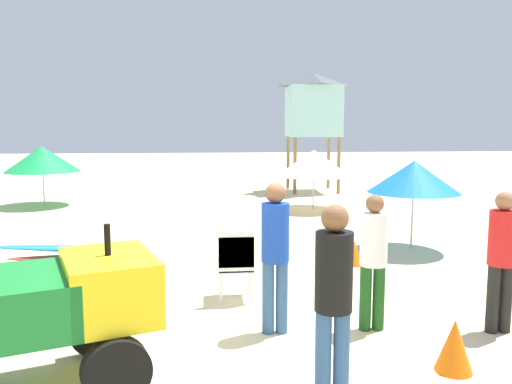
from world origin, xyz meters
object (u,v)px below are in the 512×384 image
object	(u,v)px
stacked_plastic_chairs	(236,258)
lifeguard_near_left	(334,292)
beach_umbrella_far	(414,177)
utility_cart	(17,310)
lifeguard_near_center	(373,253)
beach_umbrella_left	(42,159)
surfboard_pile	(74,258)
traffic_cone_far	(353,251)
lifeguard_tower	(313,105)
traffic_cone_near	(454,346)
lifeguard_far_right	(275,247)
beach_umbrella_mid	(314,163)
lifeguard_near_right	(502,252)

from	to	relation	value
stacked_plastic_chairs	lifeguard_near_left	size ratio (longest dim) A/B	0.58
stacked_plastic_chairs	beach_umbrella_far	world-z (taller)	beach_umbrella_far
utility_cart	beach_umbrella_far	world-z (taller)	beach_umbrella_far
lifeguard_near_center	beach_umbrella_left	bearing A→B (deg)	123.86
lifeguard_near_center	beach_umbrella_left	size ratio (longest dim) A/B	0.74
surfboard_pile	traffic_cone_far	world-z (taller)	traffic_cone_far
utility_cart	beach_umbrella_left	world-z (taller)	beach_umbrella_left
utility_cart	lifeguard_tower	world-z (taller)	lifeguard_tower
lifeguard_near_left	beach_umbrella_far	world-z (taller)	lifeguard_near_left
surfboard_pile	lifeguard_tower	xyz separation A→B (m)	(6.00, 10.13, 2.88)
surfboard_pile	traffic_cone_near	bearing A→B (deg)	-39.92
utility_cart	lifeguard_near_left	size ratio (longest dim) A/B	1.58
stacked_plastic_chairs	traffic_cone_far	size ratio (longest dim) A/B	2.04
lifeguard_near_center	lifeguard_near_left	bearing A→B (deg)	-118.42
lifeguard_far_right	traffic_cone_near	bearing A→B (deg)	-34.17
lifeguard_near_center	traffic_cone_near	xyz separation A→B (m)	(0.48, -1.10, -0.66)
beach_umbrella_mid	traffic_cone_far	size ratio (longest dim) A/B	4.25
lifeguard_tower	traffic_cone_far	xyz separation A→B (m)	(-1.32, -10.04, -2.88)
utility_cart	traffic_cone_far	world-z (taller)	utility_cart
surfboard_pile	lifeguard_near_right	xyz separation A→B (m)	(5.57, -2.95, 0.71)
lifeguard_near_left	surfboard_pile	bearing A→B (deg)	126.66
lifeguard_far_right	traffic_cone_near	size ratio (longest dim) A/B	3.35
beach_umbrella_far	traffic_cone_near	size ratio (longest dim) A/B	3.32
utility_cart	lifeguard_near_left	bearing A→B (deg)	-9.35
lifeguard_near_right	beach_umbrella_left	world-z (taller)	beach_umbrella_left
beach_umbrella_far	traffic_cone_far	world-z (taller)	beach_umbrella_far
lifeguard_near_right	beach_umbrella_far	xyz separation A→B (m)	(0.55, 4.00, 0.47)
lifeguard_far_right	lifeguard_tower	distance (m)	13.38
lifeguard_near_left	beach_umbrella_left	distance (m)	13.24
utility_cart	traffic_cone_near	bearing A→B (deg)	0.79
lifeguard_near_center	beach_umbrella_mid	bearing A→B (deg)	82.92
beach_umbrella_left	traffic_cone_far	distance (m)	10.52
stacked_plastic_chairs	lifeguard_near_right	bearing A→B (deg)	-24.50
lifeguard_far_right	utility_cart	bearing A→B (deg)	-154.66
lifeguard_tower	beach_umbrella_left	distance (m)	9.30
lifeguard_near_left	lifeguard_far_right	size ratio (longest dim) A/B	1.00
lifeguard_near_center	surfboard_pile	bearing A→B (deg)	146.29
utility_cart	traffic_cone_near	world-z (taller)	utility_cart
traffic_cone_near	beach_umbrella_far	bearing A→B (deg)	72.62
beach_umbrella_mid	traffic_cone_far	distance (m)	6.06
beach_umbrella_far	lifeguard_far_right	bearing A→B (deg)	-129.95
utility_cart	beach_umbrella_far	xyz separation A→B (m)	(5.64, 4.95, 0.65)
surfboard_pile	lifeguard_near_left	xyz separation A→B (m)	(3.24, -4.35, 0.77)
lifeguard_near_center	beach_umbrella_mid	distance (m)	8.84
lifeguard_near_right	traffic_cone_far	size ratio (longest dim) A/B	3.34
lifeguard_near_left	lifeguard_near_right	size ratio (longest dim) A/B	1.06
beach_umbrella_mid	utility_cart	bearing A→B (deg)	-115.40
traffic_cone_near	stacked_plastic_chairs	bearing A→B (deg)	131.86
beach_umbrella_mid	surfboard_pile	bearing A→B (deg)	-130.80
beach_umbrella_mid	traffic_cone_far	world-z (taller)	beach_umbrella_mid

